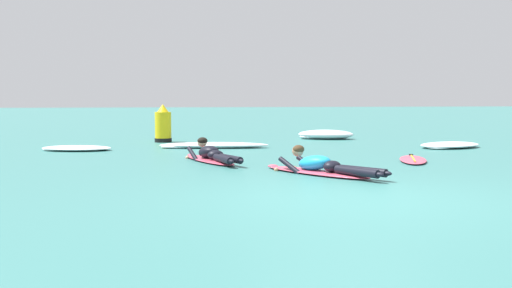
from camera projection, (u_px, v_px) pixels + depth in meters
name	position (u px, v px, depth m)	size (l,w,h in m)	color
ground_plane	(246.00, 143.00, 18.28)	(120.00, 120.00, 0.00)	#387A75
surfer_near	(321.00, 167.00, 10.84)	(1.81, 2.53, 0.53)	#E54C66
surfer_far	(211.00, 156.00, 12.93)	(1.18, 2.61, 0.54)	#E54C66
drifting_surfboard	(413.00, 159.00, 13.11)	(1.14, 1.90, 0.16)	#E54C66
whitewater_mid_left	(326.00, 135.00, 19.91)	(2.03, 1.60, 0.30)	white
whitewater_mid_right	(214.00, 145.00, 16.44)	(2.98, 1.04, 0.16)	white
whitewater_back	(77.00, 148.00, 15.72)	(1.97, 1.42, 0.12)	white
whitewater_far_band	(450.00, 145.00, 16.54)	(2.16, 1.78, 0.15)	white
channel_marker_buoy	(163.00, 127.00, 18.54)	(0.51, 0.51, 1.14)	yellow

